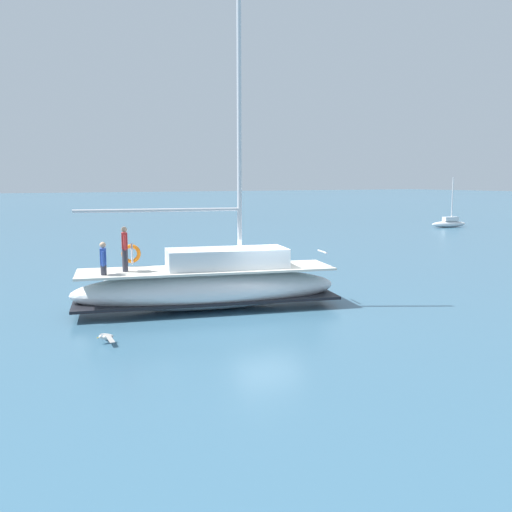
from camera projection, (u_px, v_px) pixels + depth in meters
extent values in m
plane|color=#38607A|center=(265.00, 309.00, 20.07)|extent=(400.00, 400.00, 0.00)
ellipsoid|color=silver|center=(208.00, 290.00, 20.02)|extent=(4.68, 9.90, 1.40)
cube|color=black|center=(208.00, 298.00, 20.07)|extent=(4.66, 9.72, 0.10)
cube|color=beige|center=(207.00, 269.00, 19.92)|extent=(4.38, 9.38, 0.08)
cube|color=silver|center=(227.00, 258.00, 20.04)|extent=(2.69, 4.60, 0.70)
cylinder|color=silver|center=(239.00, 125.00, 19.52)|extent=(0.16, 0.16, 10.16)
cylinder|color=#B7B7BC|center=(159.00, 210.00, 19.22)|extent=(1.53, 5.61, 0.12)
cylinder|color=silver|center=(322.00, 252.00, 20.93)|extent=(0.89, 0.28, 0.06)
torus|color=orange|center=(131.00, 254.00, 20.34)|extent=(0.31, 0.71, 0.70)
cylinder|color=#33333D|center=(125.00, 260.00, 19.16)|extent=(0.20, 0.20, 0.80)
cube|color=red|center=(124.00, 241.00, 19.06)|extent=(0.36, 0.27, 0.56)
sphere|color=tan|center=(124.00, 230.00, 19.01)|extent=(0.20, 0.20, 0.20)
cylinder|color=red|center=(124.00, 242.00, 19.28)|extent=(0.09, 0.09, 0.50)
cylinder|color=red|center=(125.00, 243.00, 18.86)|extent=(0.09, 0.09, 0.50)
cylinder|color=#33333D|center=(104.00, 270.00, 18.48)|extent=(0.20, 0.20, 0.35)
cube|color=#3351AD|center=(103.00, 256.00, 18.42)|extent=(0.36, 0.27, 0.56)
sphere|color=tan|center=(103.00, 245.00, 18.37)|extent=(0.20, 0.20, 0.20)
cylinder|color=#3351AD|center=(103.00, 257.00, 18.64)|extent=(0.09, 0.09, 0.50)
cylinder|color=#3351AD|center=(103.00, 259.00, 18.22)|extent=(0.09, 0.09, 0.50)
torus|color=silver|center=(132.00, 254.00, 19.19)|extent=(0.75, 0.24, 0.76)
ellipsoid|color=silver|center=(449.00, 224.00, 54.72)|extent=(1.56, 4.02, 0.63)
cube|color=silver|center=(451.00, 219.00, 54.71)|extent=(0.85, 1.64, 0.40)
cylinder|color=silver|center=(452.00, 199.00, 54.48)|extent=(0.11, 0.11, 4.30)
ellipsoid|color=silver|center=(107.00, 337.00, 15.82)|extent=(0.20, 0.37, 0.16)
sphere|color=silver|center=(101.00, 337.00, 15.72)|extent=(0.11, 0.11, 0.11)
cone|color=gold|center=(98.00, 338.00, 15.69)|extent=(0.04, 0.07, 0.04)
cube|color=#9E9993|center=(110.00, 339.00, 15.60)|extent=(0.52, 0.17, 0.13)
cube|color=#9E9993|center=(105.00, 334.00, 16.04)|extent=(0.52, 0.17, 0.13)
sphere|color=silver|center=(110.00, 280.00, 24.83)|extent=(0.53, 0.53, 0.53)
cylinder|color=black|center=(109.00, 274.00, 24.79)|extent=(0.04, 0.04, 0.60)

